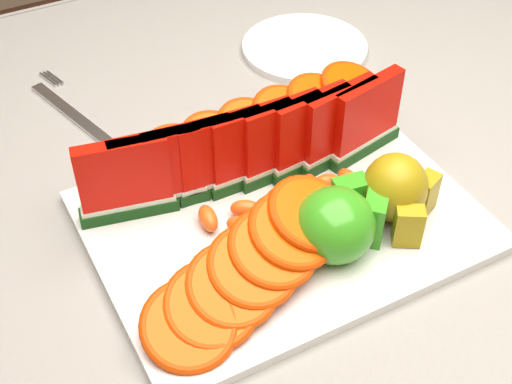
{
  "coord_description": "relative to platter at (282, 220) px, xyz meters",
  "views": [
    {
      "loc": [
        -0.31,
        -0.54,
        1.31
      ],
      "look_at": [
        -0.05,
        -0.07,
        0.81
      ],
      "focal_mm": 50.0,
      "sensor_mm": 36.0,
      "label": 1
    }
  ],
  "objects": [
    {
      "name": "pear_cluster",
      "position": [
        0.1,
        -0.06,
        0.04
      ],
      "size": [
        0.09,
        0.1,
        0.08
      ],
      "color": "#A36112",
      "rests_on": "platter"
    },
    {
      "name": "orange_fan_front",
      "position": [
        -0.07,
        -0.07,
        0.04
      ],
      "size": [
        0.27,
        0.16,
        0.07
      ],
      "color": "red",
      "rests_on": "platter"
    },
    {
      "name": "watermelon_row",
      "position": [
        -0.0,
        0.07,
        0.05
      ],
      "size": [
        0.39,
        0.07,
        0.1
      ],
      "color": "#0D3913",
      "rests_on": "platter"
    },
    {
      "name": "table",
      "position": [
        0.03,
        0.08,
        -0.11
      ],
      "size": [
        1.4,
        0.9,
        0.75
      ],
      "color": "#53381B",
      "rests_on": "ground"
    },
    {
      "name": "fork",
      "position": [
        -0.14,
        0.31,
        -0.0
      ],
      "size": [
        0.06,
        0.19,
        0.0
      ],
      "color": "silver",
      "rests_on": "tablecloth"
    },
    {
      "name": "side_plate",
      "position": [
        0.2,
        0.29,
        -0.0
      ],
      "size": [
        0.23,
        0.23,
        0.01
      ],
      "color": "silver",
      "rests_on": "tablecloth"
    },
    {
      "name": "orange_fan_back",
      "position": [
        0.03,
        0.13,
        0.03
      ],
      "size": [
        0.38,
        0.11,
        0.05
      ],
      "color": "red",
      "rests_on": "platter"
    },
    {
      "name": "tangerine_segments",
      "position": [
        0.0,
        0.01,
        0.02
      ],
      "size": [
        0.19,
        0.07,
        0.02
      ],
      "color": "orange",
      "rests_on": "platter"
    },
    {
      "name": "apple_cluster",
      "position": [
        0.03,
        -0.06,
        0.04
      ],
      "size": [
        0.12,
        0.11,
        0.08
      ],
      "color": "#3B7B18",
      "rests_on": "platter"
    },
    {
      "name": "platter",
      "position": [
        0.0,
        0.0,
        0.0
      ],
      "size": [
        0.4,
        0.3,
        0.01
      ],
      "color": "silver",
      "rests_on": "tablecloth"
    },
    {
      "name": "tablecloth",
      "position": [
        0.03,
        0.08,
        -0.05
      ],
      "size": [
        1.53,
        1.03,
        0.2
      ],
      "color": "gray",
      "rests_on": "table"
    }
  ]
}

